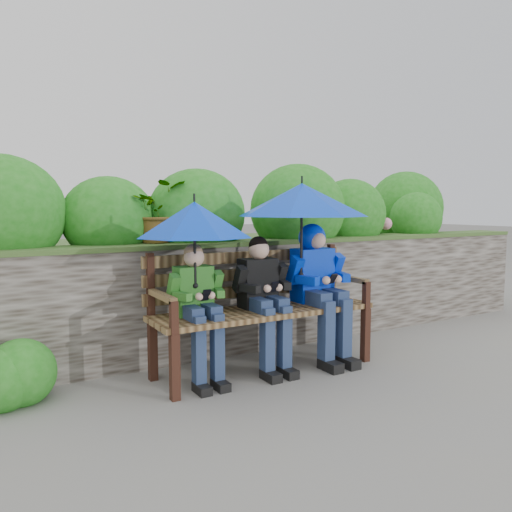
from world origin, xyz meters
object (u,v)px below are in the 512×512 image
boy_left (198,303)px  umbrella_right (302,200)px  park_bench (260,301)px  boy_middle (264,294)px  boy_right (319,279)px  umbrella_left (195,219)px

boy_left → umbrella_right: size_ratio=0.97×
park_bench → boy_left: (-0.59, -0.08, 0.05)m
boy_left → boy_middle: (0.58, -0.00, 0.02)m
park_bench → umbrella_right: size_ratio=1.72×
park_bench → boy_middle: boy_middle is taller
boy_right → boy_middle: bearing=-179.6°
umbrella_left → boy_right: bearing=-0.7°
park_bench → umbrella_right: (0.35, -0.09, 0.84)m
umbrella_right → park_bench: bearing=165.3°
boy_right → umbrella_left: 1.27m
park_bench → umbrella_left: 0.92m
boy_left → boy_middle: bearing=-0.4°
boy_left → umbrella_right: 1.23m
park_bench → boy_right: 0.57m
boy_middle → umbrella_left: bearing=178.3°
boy_left → boy_right: bearing=-0.0°
umbrella_left → boy_middle: bearing=-1.7°
park_bench → boy_middle: bearing=-98.8°
umbrella_left → umbrella_right: 0.97m
boy_middle → boy_right: boy_right is taller
boy_middle → boy_right: size_ratio=0.92×
park_bench → umbrella_left: (-0.61, -0.07, 0.69)m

